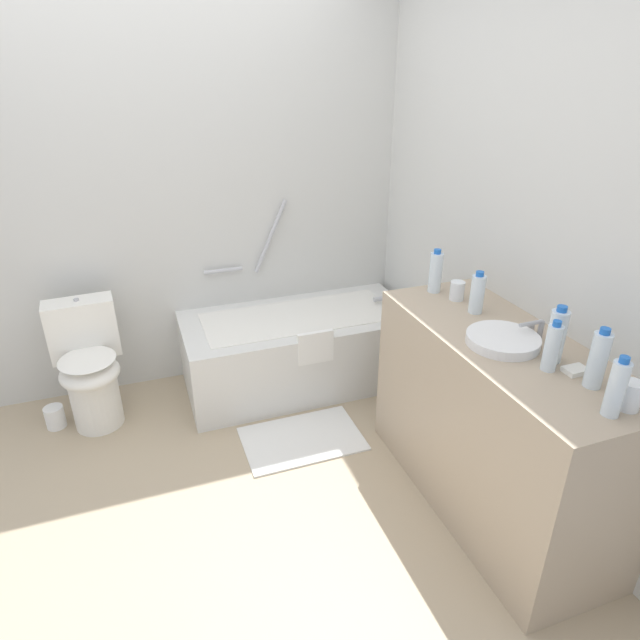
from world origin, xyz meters
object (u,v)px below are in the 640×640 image
object	(u,v)px
water_bottle_1	(477,294)
soap_dish	(576,370)
bathtub	(299,347)
drinking_glass_1	(630,395)
toilet	(89,367)
toilet_paper_roll	(55,417)
water_bottle_3	(598,360)
sink_basin	(503,340)
water_bottle_2	(556,336)
bath_mat	(302,439)
sink_faucet	(538,330)
water_bottle_0	(552,347)
water_bottle_5	(616,388)
drinking_glass_0	(457,291)
water_bottle_4	(436,272)

from	to	relation	value
water_bottle_1	soap_dish	size ratio (longest dim) A/B	2.28
bathtub	water_bottle_1	size ratio (longest dim) A/B	7.22
bathtub	drinking_glass_1	distance (m)	2.10
toilet	toilet_paper_roll	distance (m)	0.38
bathtub	water_bottle_3	bearing A→B (deg)	-71.90
sink_basin	water_bottle_2	world-z (taller)	water_bottle_2
water_bottle_2	bathtub	bearing A→B (deg)	110.05
water_bottle_2	bath_mat	distance (m)	1.56
water_bottle_1	bath_mat	xyz separation A→B (m)	(-0.73, 0.45, -0.98)
toilet	sink_faucet	size ratio (longest dim) A/B	4.88
water_bottle_0	water_bottle_5	size ratio (longest dim) A/B	0.93
water_bottle_0	soap_dish	size ratio (longest dim) A/B	2.31
drinking_glass_0	water_bottle_5	bearing A→B (deg)	-93.04
soap_dish	toilet_paper_roll	size ratio (longest dim) A/B	0.67
water_bottle_2	water_bottle_3	world-z (taller)	same
bathtub	sink_basin	bearing A→B (deg)	-71.20
water_bottle_0	bath_mat	bearing A→B (deg)	124.72
drinking_glass_1	bath_mat	size ratio (longest dim) A/B	0.15
water_bottle_1	bathtub	bearing A→B (deg)	117.36
bathtub	soap_dish	distance (m)	1.87
sink_faucet	water_bottle_0	world-z (taller)	water_bottle_0
water_bottle_0	water_bottle_4	size ratio (longest dim) A/B	0.92
water_bottle_2	soap_dish	bearing A→B (deg)	-79.10
drinking_glass_1	toilet_paper_roll	size ratio (longest dim) A/B	0.77
bath_mat	water_bottle_3	bearing A→B (deg)	-56.48
bathtub	drinking_glass_1	world-z (taller)	bathtub
toilet_paper_roll	soap_dish	bearing A→B (deg)	-38.32
water_bottle_1	drinking_glass_1	xyz separation A→B (m)	(0.03, -0.85, -0.04)
water_bottle_5	bath_mat	distance (m)	1.77
drinking_glass_0	soap_dish	distance (m)	0.76
water_bottle_1	bath_mat	bearing A→B (deg)	148.54
water_bottle_1	soap_dish	xyz separation A→B (m)	(0.04, -0.60, -0.09)
water_bottle_0	water_bottle_5	xyz separation A→B (m)	(-0.01, -0.31, 0.01)
toilet	sink_faucet	bearing A→B (deg)	50.77
water_bottle_5	toilet_paper_roll	bearing A→B (deg)	136.38
toilet	water_bottle_3	size ratio (longest dim) A/B	3.15
soap_dish	sink_basin	bearing A→B (deg)	112.69
sink_faucet	toilet_paper_roll	bearing A→B (deg)	147.51
sink_basin	water_bottle_5	size ratio (longest dim) A/B	1.36
bathtub	soap_dish	world-z (taller)	bathtub
bath_mat	toilet_paper_roll	bearing A→B (deg)	155.20
sink_basin	water_bottle_0	bearing A→B (deg)	-80.92
water_bottle_4	drinking_glass_1	bearing A→B (deg)	-85.88
bathtub	toilet	world-z (taller)	bathtub
drinking_glass_1	water_bottle_3	bearing A→B (deg)	92.06
toilet	soap_dish	xyz separation A→B (m)	(1.86, -1.66, 0.54)
sink_basin	toilet_paper_roll	distance (m)	2.56
sink_faucet	bath_mat	world-z (taller)	sink_faucet
water_bottle_3	drinking_glass_1	size ratio (longest dim) A/B	2.28
bathtub	toilet_paper_roll	distance (m)	1.53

